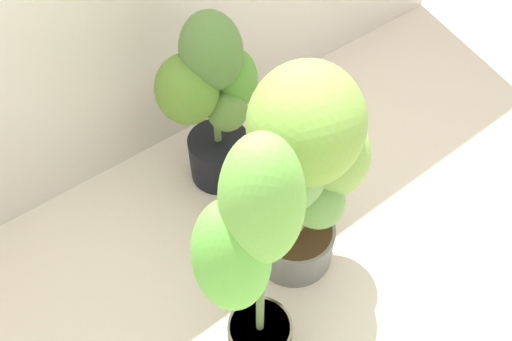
% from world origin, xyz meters
% --- Properties ---
extents(ground_plane, '(8.00, 8.00, 0.00)m').
position_xyz_m(ground_plane, '(0.00, 0.00, 0.00)').
color(ground_plane, silver).
rests_on(ground_plane, ground).
extents(potted_plant_back_center, '(0.42, 0.31, 0.71)m').
position_xyz_m(potted_plant_back_center, '(0.05, 0.56, 0.39)').
color(potted_plant_back_center, black).
rests_on(potted_plant_back_center, ground).
extents(potted_plant_center, '(0.50, 0.42, 0.80)m').
position_xyz_m(potted_plant_center, '(0.05, 0.11, 0.47)').
color(potted_plant_center, slate).
rests_on(potted_plant_center, ground).
extents(potted_plant_front_left, '(0.28, 0.24, 0.92)m').
position_xyz_m(potted_plant_front_left, '(-0.28, -0.07, 0.54)').
color(potted_plant_front_left, '#2F2A1A').
rests_on(potted_plant_front_left, ground).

